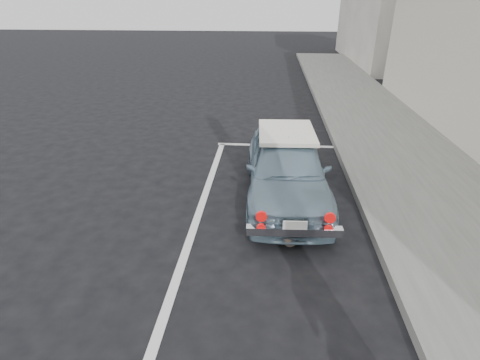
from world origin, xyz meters
name	(u,v)px	position (x,y,z in m)	size (l,w,h in m)	color
pline_front	(279,146)	(0.50, 6.50, 0.00)	(3.00, 0.12, 0.01)	silver
pline_side	(196,220)	(-0.90, 3.00, 0.00)	(0.12, 7.00, 0.01)	silver
retro_coupe	(286,167)	(0.55, 3.91, 0.59)	(1.51, 3.50, 1.17)	gray
cat	(291,238)	(0.60, 2.44, 0.12)	(0.33, 0.44, 0.26)	#685B4F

